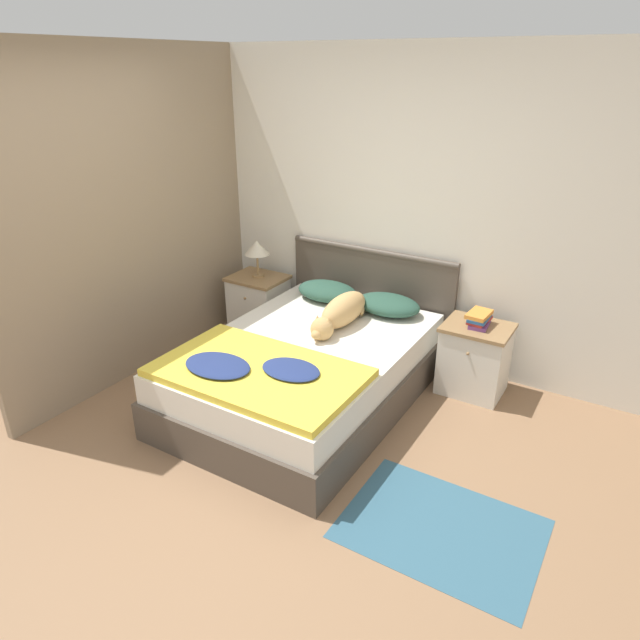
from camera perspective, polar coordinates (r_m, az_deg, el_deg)
name	(u,v)px	position (r m, az deg, el deg)	size (l,w,h in m)	color
ground_plane	(234,476)	(3.79, -8.64, -15.16)	(16.00, 16.00, 0.00)	#896647
wall_back	(387,209)	(4.86, 6.70, 10.94)	(9.00, 0.06, 2.55)	silver
wall_side_left	(154,212)	(4.92, -16.25, 10.31)	(0.06, 3.10, 2.55)	gray
bed	(306,372)	(4.34, -1.44, -5.24)	(1.47, 2.09, 0.50)	#4C4238
headboard	(370,297)	(5.07, 5.04, 2.30)	(1.55, 0.06, 0.94)	#4C4238
nightstand_left	(259,305)	(5.46, -6.13, 1.54)	(0.50, 0.43, 0.57)	silver
nightstand_right	(474,359)	(4.61, 15.16, -3.75)	(0.50, 0.43, 0.57)	silver
pillow_left	(327,291)	(4.96, 0.73, 2.90)	(0.55, 0.37, 0.15)	#284C3D
pillow_right	(388,305)	(4.71, 6.81, 1.54)	(0.55, 0.37, 0.15)	#284C3D
quilt	(256,371)	(3.79, -6.39, -5.12)	(1.36, 0.84, 0.09)	yellow
dog	(341,312)	(4.44, 2.11, 0.75)	(0.23, 0.83, 0.24)	tan
book_stack	(479,319)	(4.47, 15.65, 0.12)	(0.17, 0.24, 0.11)	#703D7F
table_lamp	(257,249)	(5.28, -6.33, 7.10)	(0.23, 0.23, 0.34)	#9E7A4C
rug	(441,529)	(3.48, 12.01, -19.74)	(1.08, 0.79, 0.00)	#335B70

